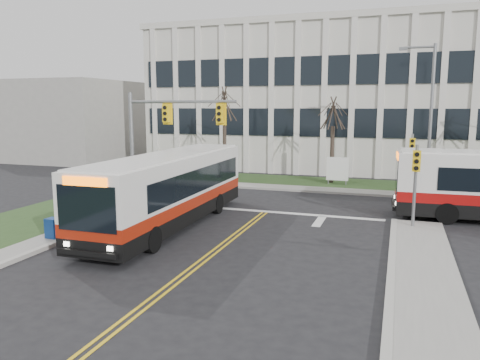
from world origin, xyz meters
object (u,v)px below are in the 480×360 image
object	(u,v)px
newspaper_box_blue	(53,230)
streetlight	(428,111)
directory_sign	(337,169)
newspaper_box_red	(64,226)
bus_main	(169,191)

from	to	relation	value
newspaper_box_blue	streetlight	bearing A→B (deg)	50.85
directory_sign	newspaper_box_red	distance (m)	19.07
streetlight	directory_sign	size ratio (longest dim) A/B	4.60
streetlight	newspaper_box_red	bearing A→B (deg)	-134.05
bus_main	newspaper_box_red	distance (m)	4.73
newspaper_box_blue	newspaper_box_red	size ratio (longest dim) A/B	1.00
directory_sign	bus_main	xyz separation A→B (m)	(-5.93, -13.53, 0.45)
streetlight	newspaper_box_blue	distance (m)	22.32
streetlight	newspaper_box_blue	xyz separation A→B (m)	(-14.83, -16.00, -4.72)
directory_sign	streetlight	bearing A→B (deg)	-13.23
streetlight	bus_main	distance (m)	17.13
bus_main	directory_sign	bearing A→B (deg)	65.59
newspaper_box_red	directory_sign	bearing A→B (deg)	35.96
directory_sign	newspaper_box_red	world-z (taller)	directory_sign
bus_main	newspaper_box_red	bearing A→B (deg)	-138.18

